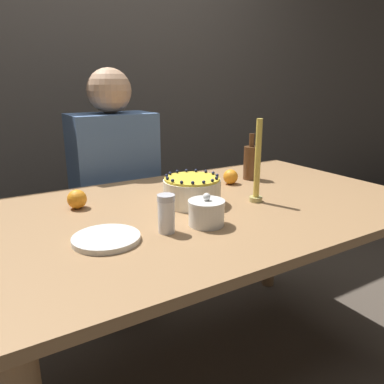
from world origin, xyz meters
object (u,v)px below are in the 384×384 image
at_px(cake, 192,191).
at_px(sugar_shaker, 166,213).
at_px(person_man_blue_shirt, 117,211).
at_px(candle, 257,168).
at_px(bottle, 251,162).
at_px(sugar_bowl, 206,212).

relative_size(cake, sugar_shaker, 1.80).
distance_m(cake, person_man_blue_shirt, 0.69).
bearing_deg(person_man_blue_shirt, candle, 110.84).
distance_m(cake, bottle, 0.45).
bearing_deg(cake, person_man_blue_shirt, 95.59).
xyz_separation_m(sugar_bowl, sugar_shaker, (-0.13, 0.01, 0.02)).
bearing_deg(cake, bottle, 22.36).
xyz_separation_m(sugar_bowl, bottle, (0.49, 0.37, 0.04)).
distance_m(candle, bottle, 0.34).
xyz_separation_m(candle, person_man_blue_shirt, (-0.28, 0.74, -0.33)).
bearing_deg(candle, sugar_shaker, -168.02).
distance_m(sugar_shaker, bottle, 0.72).
relative_size(cake, bottle, 1.00).
bearing_deg(sugar_bowl, cake, 70.54).
height_order(sugar_bowl, candle, candle).
bearing_deg(sugar_bowl, sugar_shaker, 174.76).
height_order(cake, sugar_bowl, cake).
xyz_separation_m(cake, candle, (0.22, -0.10, 0.08)).
height_order(cake, person_man_blue_shirt, person_man_blue_shirt).
bearing_deg(candle, person_man_blue_shirt, 110.84).
bearing_deg(sugar_shaker, cake, 42.75).
height_order(cake, bottle, bottle).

